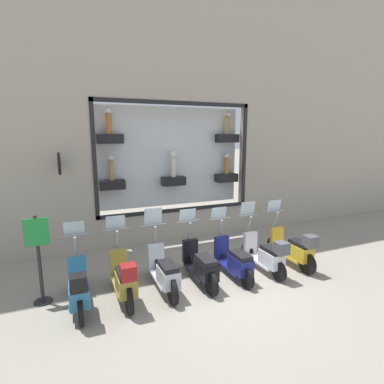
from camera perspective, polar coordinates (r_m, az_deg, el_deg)
The scene contains 10 objects.
ground_plane at distance 7.13m, azimuth 6.93°, elevation -17.28°, with size 120.00×120.00×0.00m, color gray.
building_facade at distance 9.82m, azimuth -3.55°, elevation 23.36°, with size 1.22×36.00×10.77m.
scooter_yellow_0 at distance 8.25m, azimuth 18.84°, elevation -10.14°, with size 1.81×0.61×1.58m.
scooter_white_1 at distance 7.73m, azimuth 13.94°, elevation -11.44°, with size 1.79×0.60×1.61m.
scooter_navy_2 at distance 7.35m, azimuth 8.05°, elevation -12.81°, with size 1.79×0.60×1.54m.
scooter_black_3 at distance 6.97m, azimuth 1.70°, elevation -13.83°, with size 1.81×0.60×1.57m.
scooter_silver_4 at distance 6.70m, azimuth -5.33°, elevation -14.88°, with size 1.81×0.60×1.68m.
scooter_olive_5 at distance 6.46m, azimuth -12.81°, elevation -15.77°, with size 1.81×0.61×1.59m.
scooter_teal_6 at distance 6.39m, azimuth -20.78°, elevation -16.69°, with size 1.80×0.61×1.55m.
shop_sign_post at distance 6.75m, azimuth -27.16°, elevation -10.86°, with size 0.36×0.45×1.82m.
Camera 1 is at (-5.45, 3.15, 3.34)m, focal length 28.00 mm.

